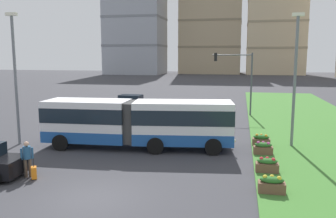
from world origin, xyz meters
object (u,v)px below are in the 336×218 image
articulated_bus (138,122)px  apartment_tower_centre (276,11)px  streetlight_median (295,74)px  car_maroon_sedan (132,102)px  flower_planter_0 (272,184)px  flower_planter_1 (267,165)px  traffic_light_far_right (239,73)px  flower_planter_2 (263,148)px  streetlight_left (15,73)px  rolling_suitcase (34,173)px  flower_planter_3 (261,140)px  apartment_tower_west (135,19)px  pedestrian_crossing (27,157)px  apartment_tower_westcentre (212,10)px

articulated_bus → apartment_tower_centre: 107.13m
streetlight_median → car_maroon_sedan: bearing=137.9°
articulated_bus → flower_planter_0: (7.63, -6.06, -1.23)m
flower_planter_1 → traffic_light_far_right: 17.78m
flower_planter_2 → apartment_tower_centre: bearing=84.8°
articulated_bus → flower_planter_0: 9.83m
car_maroon_sedan → flower_planter_2: bearing=-50.5°
streetlight_left → apartment_tower_centre: (25.12, 104.62, 16.35)m
streetlight_median → apartment_tower_centre: size_ratio=0.20×
rolling_suitcase → flower_planter_0: bearing=2.2°
flower_planter_3 → traffic_light_far_right: bearing=97.8°
apartment_tower_west → flower_planter_2: bearing=-68.8°
traffic_light_far_right → streetlight_left: 20.21m
apartment_tower_centre → streetlight_median: bearing=-94.3°
flower_planter_2 → streetlight_median: bearing=51.3°
flower_planter_3 → apartment_tower_west: (-37.10, 93.56, 18.05)m
pedestrian_crossing → flower_planter_0: (11.23, 0.21, -0.58)m
flower_planter_1 → flower_planter_3: size_ratio=1.00×
apartment_tower_westcentre → rolling_suitcase: bearing=-89.2°
car_maroon_sedan → flower_planter_0: (13.14, -21.94, -0.33)m
car_maroon_sedan → apartment_tower_west: 85.03m
flower_planter_0 → streetlight_left: (-15.60, 5.40, 4.24)m
streetlight_median → flower_planter_0: bearing=-102.8°
streetlight_median → apartment_tower_westcentre: bearing=97.8°
flower_planter_0 → flower_planter_1: (0.00, 2.70, 0.00)m
flower_planter_2 → apartment_tower_centre: (9.52, 104.03, 20.59)m
car_maroon_sedan → flower_planter_3: car_maroon_sedan is taller
flower_planter_0 → articulated_bus: bearing=141.6°
car_maroon_sedan → flower_planter_1: (13.14, -19.23, -0.33)m
flower_planter_3 → traffic_light_far_right: size_ratio=0.18×
flower_planter_2 → streetlight_left: bearing=-177.8°
flower_planter_2 → streetlight_left: (-15.60, -0.59, 4.24)m
car_maroon_sedan → flower_planter_3: size_ratio=4.11×
streetlight_left → car_maroon_sedan: bearing=81.5°
articulated_bus → streetlight_left: 8.54m
car_maroon_sedan → flower_planter_2: 20.67m
flower_planter_0 → flower_planter_3: size_ratio=1.00×
flower_planter_0 → streetlight_median: 9.54m
streetlight_left → streetlight_median: size_ratio=1.01×
car_maroon_sedan → traffic_light_far_right: size_ratio=0.74×
car_maroon_sedan → apartment_tower_west: (-23.96, 79.64, 17.72)m
apartment_tower_west → streetlight_left: bearing=-77.4°
flower_planter_3 → rolling_suitcase: bearing=-142.0°
car_maroon_sedan → streetlight_left: 17.17m
apartment_tower_westcentre → flower_planter_1: bearing=-83.6°
flower_planter_3 → flower_planter_2: bearing=-90.0°
flower_planter_1 → pedestrian_crossing: bearing=-165.5°
apartment_tower_westcentre → apartment_tower_centre: apartment_tower_westcentre is taller
articulated_bus → flower_planter_1: (7.63, -3.36, -1.23)m
flower_planter_1 → apartment_tower_westcentre: bearing=96.4°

